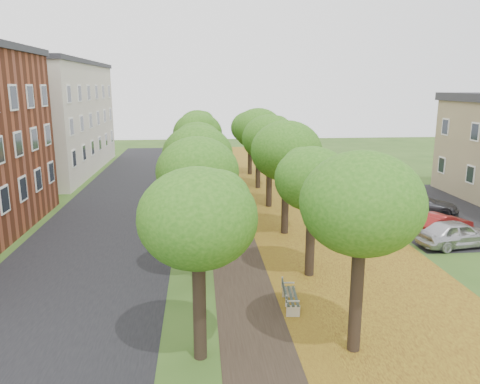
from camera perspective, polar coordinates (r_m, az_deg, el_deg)
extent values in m
plane|color=#2D4C19|center=(15.39, 3.86, -19.05)|extent=(120.00, 120.00, 0.00)
cube|color=black|center=(29.55, -15.36, -3.58)|extent=(8.00, 70.00, 0.01)
cube|color=black|center=(29.13, -0.67, -3.34)|extent=(3.20, 70.00, 0.01)
cube|color=olive|center=(29.91, 8.93, -3.06)|extent=(7.50, 70.00, 0.01)
cube|color=black|center=(33.84, 22.64, -2.05)|extent=(9.00, 16.00, 0.01)
cylinder|color=black|center=(14.42, -4.96, -13.82)|extent=(0.40, 0.40, 3.32)
ellipsoid|color=#245A13|center=(13.40, -5.19, -3.01)|extent=(3.54, 3.54, 3.01)
cylinder|color=black|center=(19.97, -5.03, -6.09)|extent=(0.40, 0.40, 3.32)
ellipsoid|color=#245A13|center=(19.25, -5.19, 1.86)|extent=(3.54, 3.54, 3.01)
cylinder|color=black|center=(25.72, -5.06, -1.76)|extent=(0.40, 0.40, 3.32)
ellipsoid|color=#245A13|center=(25.16, -5.19, 4.45)|extent=(3.54, 3.54, 3.01)
cylinder|color=black|center=(31.56, -5.09, 0.98)|extent=(0.40, 0.40, 3.32)
ellipsoid|color=#245A13|center=(31.11, -5.19, 6.05)|extent=(3.54, 3.54, 3.01)
cylinder|color=black|center=(37.46, -5.10, 2.86)|extent=(0.40, 0.40, 3.32)
ellipsoid|color=#245A13|center=(37.08, -5.19, 7.14)|extent=(3.54, 3.54, 3.01)
cylinder|color=black|center=(43.38, -5.11, 4.23)|extent=(0.40, 0.40, 3.32)
ellipsoid|color=#245A13|center=(43.05, -5.19, 7.93)|extent=(3.54, 3.54, 3.01)
cylinder|color=black|center=(15.18, 13.96, -12.76)|extent=(0.40, 0.40, 3.32)
ellipsoid|color=#245A13|center=(14.21, 14.56, -2.46)|extent=(3.54, 3.54, 3.01)
cylinder|color=black|center=(20.52, 8.56, -5.66)|extent=(0.40, 0.40, 3.32)
ellipsoid|color=#245A13|center=(19.82, 8.83, 2.08)|extent=(3.54, 3.54, 3.01)
cylinder|color=black|center=(26.15, 5.51, -1.52)|extent=(0.40, 0.40, 3.32)
ellipsoid|color=#245A13|center=(25.60, 5.65, 4.58)|extent=(3.54, 3.54, 3.01)
cylinder|color=black|center=(31.92, 3.56, 1.14)|extent=(0.40, 0.40, 3.32)
ellipsoid|color=#245A13|center=(31.47, 3.63, 6.16)|extent=(3.54, 3.54, 3.01)
cylinder|color=black|center=(37.75, 2.21, 2.98)|extent=(0.40, 0.40, 3.32)
ellipsoid|color=#245A13|center=(37.38, 2.25, 7.23)|extent=(3.54, 3.54, 3.01)
cylinder|color=black|center=(43.64, 1.22, 4.32)|extent=(0.40, 0.40, 3.32)
ellipsoid|color=#245A13|center=(43.31, 1.24, 8.01)|extent=(3.54, 3.54, 3.01)
cube|color=beige|center=(48.35, -23.21, 8.12)|extent=(10.00, 20.00, 10.00)
cube|color=#2D2D33|center=(48.29, -23.77, 14.26)|extent=(10.30, 20.30, 0.40)
cube|color=#2B362E|center=(18.02, 6.22, -12.48)|extent=(0.60, 1.79, 0.04)
cube|color=#2B362E|center=(17.88, 5.42, -11.73)|extent=(0.19, 1.75, 0.25)
cube|color=silver|center=(17.40, 6.49, -14.25)|extent=(0.49, 0.10, 0.44)
cube|color=silver|center=(18.83, 5.94, -12.04)|extent=(0.49, 0.10, 0.44)
cube|color=silver|center=(17.23, 6.52, -13.08)|extent=(0.44, 0.10, 0.04)
cube|color=silver|center=(18.67, 5.96, -10.94)|extent=(0.44, 0.10, 0.04)
imported|color=#B8B8BD|center=(26.54, 24.92, -4.62)|extent=(4.37, 2.35, 1.41)
imported|color=maroon|center=(28.29, 23.37, -3.63)|extent=(3.95, 2.52, 1.23)
imported|color=#313136|center=(32.06, 20.69, -1.31)|extent=(5.51, 3.70, 1.48)
imported|color=silver|center=(35.63, 16.68, 0.34)|extent=(5.45, 2.74, 1.48)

